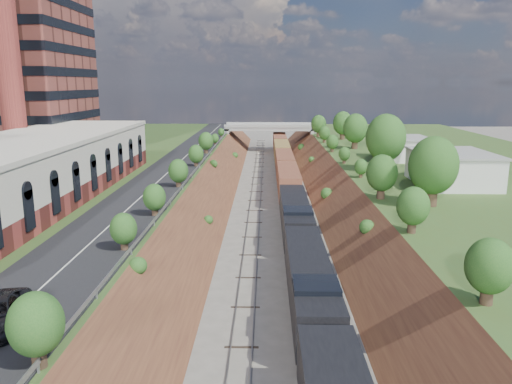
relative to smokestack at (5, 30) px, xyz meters
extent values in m
cube|color=#425924|center=(3.00, 4.00, -22.50)|extent=(44.00, 180.00, 5.00)
cube|color=#425924|center=(69.00, 4.00, -22.50)|extent=(44.00, 180.00, 5.00)
cube|color=brown|center=(25.00, 4.00, -25.00)|extent=(10.00, 180.00, 10.00)
cube|color=brown|center=(47.00, 4.00, -25.00)|extent=(10.00, 180.00, 10.00)
cube|color=gray|center=(33.40, 4.00, -24.91)|extent=(1.58, 180.00, 0.18)
cube|color=gray|center=(38.60, 4.00, -24.91)|extent=(1.58, 180.00, 0.18)
cube|color=black|center=(20.50, 4.00, -19.95)|extent=(8.00, 180.00, 0.10)
cube|color=#99999E|center=(24.60, 4.00, -19.45)|extent=(0.06, 171.00, 0.30)
cube|color=brown|center=(8.00, -18.00, -18.90)|extent=(14.00, 62.00, 2.20)
cube|color=#BFB5A3|center=(8.00, -18.00, -15.65)|extent=(14.00, 62.00, 4.30)
cube|color=#BFB5A3|center=(8.00, -18.00, -13.25)|extent=(14.30, 62.30, 0.50)
cube|color=brown|center=(-8.00, 16.00, 2.00)|extent=(22.00, 22.00, 44.00)
cylinder|color=brown|center=(0.00, 0.00, 0.00)|extent=(3.20, 3.20, 40.00)
cube|color=gray|center=(24.50, 66.00, -21.90)|extent=(1.50, 8.00, 6.20)
cube|color=gray|center=(47.50, 66.00, -21.90)|extent=(1.50, 8.00, 6.20)
cube|color=gray|center=(36.00, 66.00, -18.80)|extent=(24.00, 8.00, 1.00)
cube|color=gray|center=(36.00, 62.00, -18.00)|extent=(24.00, 0.30, 0.80)
cube|color=gray|center=(36.00, 70.00, -18.00)|extent=(24.00, 0.30, 0.80)
cube|color=silver|center=(59.50, -4.00, -18.00)|extent=(9.00, 12.00, 4.00)
cube|color=silver|center=(59.00, 18.00, -18.20)|extent=(8.00, 10.00, 3.60)
cylinder|color=#473323|center=(53.00, -16.00, -18.69)|extent=(1.30, 1.30, 2.62)
ellipsoid|color=#1E521D|center=(53.00, -16.00, -15.54)|extent=(5.25, 5.25, 6.30)
cylinder|color=#473323|center=(24.20, -36.00, -19.39)|extent=(0.66, 0.66, 1.22)
ellipsoid|color=#1E521D|center=(24.20, -36.00, -17.92)|extent=(2.45, 2.45, 2.94)
cube|color=black|center=(38.60, -31.22, -22.46)|extent=(3.28, 19.65, 3.29)
cube|color=black|center=(38.60, -10.57, -22.46)|extent=(3.28, 19.65, 3.29)
cube|color=brown|center=(38.60, 35.02, -22.13)|extent=(3.28, 69.51, 3.93)
camera|label=1|loc=(35.07, -69.10, -6.88)|focal=35.00mm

